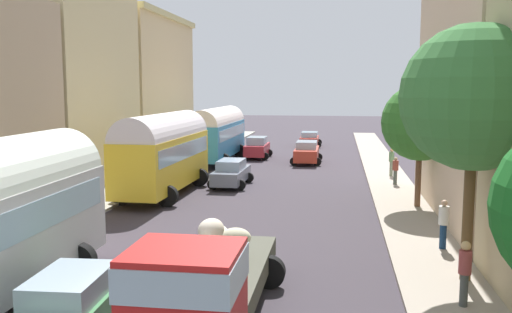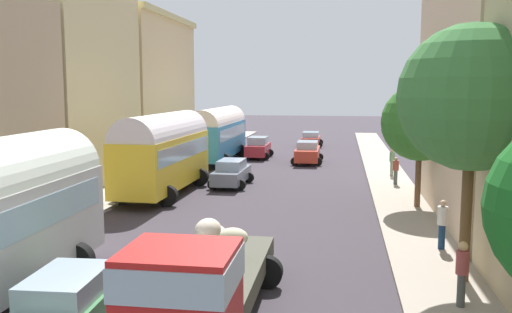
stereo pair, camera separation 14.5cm
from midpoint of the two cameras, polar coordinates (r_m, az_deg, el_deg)
name	(u,v)px [view 2 (the right image)]	position (r m, az deg, el deg)	size (l,w,h in m)	color
ground_plane	(266,182)	(32.44, 1.14, -2.65)	(154.00, 154.00, 0.00)	#3A333B
sidewalk_left	(149,177)	(34.16, -11.00, -2.16)	(2.50, 70.00, 0.14)	#A9A697
sidewalk_right	(391,184)	(32.27, 14.02, -2.80)	(2.50, 70.00, 0.14)	#A39687
building_left_2	(62,65)	(33.06, -19.53, 8.97)	(6.17, 9.55, 13.56)	#D4BF8A
building_left_3	(140,88)	(43.51, -11.98, 7.06)	(5.82, 12.62, 11.07)	#D7BB88
building_right_2	(511,78)	(25.32, 25.24, 7.39)	(6.26, 13.14, 11.82)	beige
parked_bus_1	(163,150)	(28.62, -9.51, 0.70)	(3.39, 8.82, 4.25)	yellow
parked_bus_2	(219,132)	(41.08, -3.83, 2.61)	(3.22, 9.90, 4.07)	teal
cargo_truck_0	(199,281)	(12.48, -5.60, -12.87)	(3.07, 7.46, 2.50)	red
car_0	(308,152)	(40.42, 5.51, 0.45)	(2.27, 4.35, 1.63)	#B93625
car_1	(311,139)	(51.95, 5.83, 1.83)	(2.30, 3.97, 1.39)	#AE2E23
car_2	(68,305)	(13.26, -18.79, -14.49)	(2.38, 4.21, 1.48)	#4C8E56
car_3	(232,173)	(30.93, -2.44, -1.72)	(2.17, 4.08, 1.51)	slate
car_4	(258,148)	(43.10, 0.31, 0.93)	(2.19, 3.78, 1.70)	#BB2932
pedestrian_0	(442,223)	(19.55, 19.09, -6.57)	(0.48, 0.48, 1.82)	navy
pedestrian_2	(392,161)	(34.52, 14.15, -0.47)	(0.38, 0.38, 1.85)	slate
pedestrian_3	(462,271)	(14.73, 21.00, -11.11)	(0.44, 0.44, 1.81)	#474D49
pedestrian_4	(396,170)	(31.64, 14.53, -1.36)	(0.39, 0.39, 1.69)	#495049
roadside_tree_1	(472,98)	(16.06, 21.87, 5.69)	(4.03, 4.03, 7.32)	brown
roadside_tree_2	(420,123)	(25.72, 16.93, 3.41)	(3.49, 3.49, 5.75)	brown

